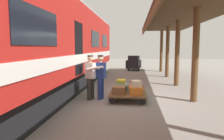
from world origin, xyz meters
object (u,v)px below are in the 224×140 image
Objects in this scene: luggage_cart at (128,92)px; suitcase_tan_vintage at (136,86)px; suitcase_cream_canvas at (136,84)px; baggage_tug at (134,63)px; train_car at (42,46)px; suitcase_teal_softside at (120,88)px; suitcase_gray_aluminum at (121,86)px; suitcase_orange_carryall at (136,90)px; suitcase_yellow_case at (121,82)px; porter_by_door at (91,76)px; suitcase_burgundy_valise at (136,89)px; porter_in_overalls at (100,75)px; suitcase_brown_leather at (119,90)px.

luggage_cart is 0.65m from suitcase_tan_vintage.
suitcase_cream_canvas is (0.00, 1.16, 0.30)m from suitcase_tan_vintage.
baggage_tug is (0.15, -10.95, -0.07)m from suitcase_cream_canvas.
train_car reaches higher than baggage_tug.
luggage_cart is 0.79m from suitcase_cream_canvas.
suitcase_teal_softside is (-3.08, -0.19, -1.64)m from train_car.
train_car is 3.50m from suitcase_teal_softside.
baggage_tug is (-0.45, -9.80, 0.23)m from suitcase_gray_aluminum.
suitcase_orange_carryall is 1.30m from suitcase_yellow_case.
suitcase_burgundy_valise is at bearing -169.43° from porter_by_door.
suitcase_gray_aluminum is 0.91× the size of suitcase_yellow_case.
baggage_tug is at bearing -108.53° from train_car.
suitcase_orange_carryall reaches higher than luggage_cart.
porter_by_door is at bearing 81.69° from baggage_tug.
suitcase_cream_canvas is at bearing 117.59° from suitcase_yellow_case.
suitcase_burgundy_valise is 0.32× the size of porter_by_door.
porter_by_door is at bearing 16.09° from suitcase_teal_softside.
porter_in_overalls reaches higher than luggage_cart.
suitcase_brown_leather is 0.98m from porter_in_overalls.
train_car is 51.74× the size of suitcase_cream_canvas.
baggage_tug is at bearing -92.70° from suitcase_yellow_case.
suitcase_orange_carryall reaches higher than suitcase_teal_softside.
suitcase_gray_aluminum reaches higher than suitcase_burgundy_valise.
suitcase_tan_vintage is 1.65m from porter_in_overalls.
suitcase_gray_aluminum is at bearing -61.87° from luggage_cart.
porter_in_overalls reaches higher than suitcase_tan_vintage.
suitcase_gray_aluminum is 1.13m from suitcase_brown_leather.
porter_by_door reaches higher than suitcase_burgundy_valise.
train_car is 38.33× the size of suitcase_teal_softside.
train_car is 2.28m from porter_by_door.
suitcase_tan_vintage reaches higher than suitcase_gray_aluminum.
train_car reaches higher than suitcase_brown_leather.
suitcase_cream_canvas is 1.74m from porter_by_door.
porter_in_overalls reaches higher than suitcase_gray_aluminum.
suitcase_burgundy_valise is at bearing -172.20° from porter_in_overalls.
suitcase_burgundy_valise is at bearing 90.00° from suitcase_tan_vintage.
suitcase_tan_vintage is at bearing -90.00° from suitcase_orange_carryall.
porter_in_overalls is (0.77, -0.38, 0.47)m from suitcase_brown_leather.
luggage_cart is at bearing -170.05° from porter_in_overalls.
suitcase_gray_aluminum is 0.29× the size of porter_in_overalls.
suitcase_tan_vintage is at bearing -152.67° from porter_by_door.
porter_by_door is (0.34, 0.13, 0.00)m from porter_in_overalls.
suitcase_burgundy_valise is 1.13× the size of suitcase_gray_aluminum.
suitcase_gray_aluminum is (0.60, -0.56, 0.01)m from suitcase_burgundy_valise.
suitcase_teal_softside is 10.37m from baggage_tug.
suitcase_orange_carryall is 1.79m from porter_by_door.
suitcase_burgundy_valise is 0.83m from suitcase_brown_leather.
suitcase_teal_softside is at bearing 43.09° from suitcase_tan_vintage.
suitcase_teal_softside is 1.35× the size of suitcase_cream_canvas.
suitcase_burgundy_valise is 0.57m from suitcase_orange_carryall.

